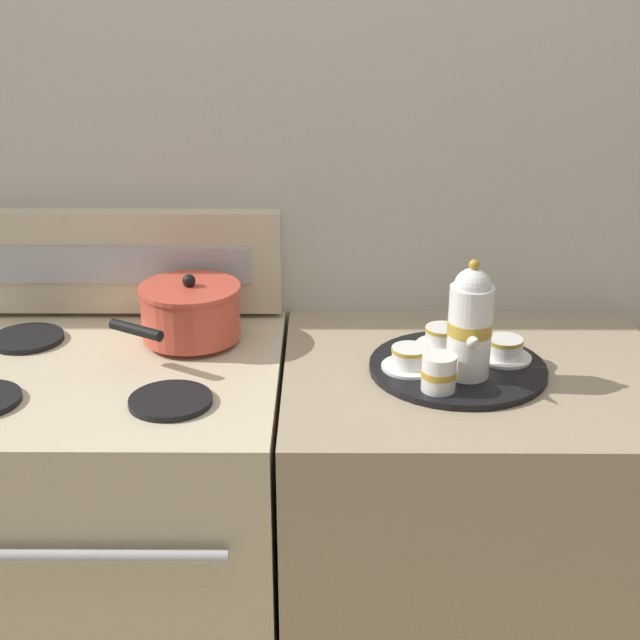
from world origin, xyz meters
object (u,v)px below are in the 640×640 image
Objects in this scene: teacup_left at (504,349)px; teacup_front at (410,358)px; stove at (113,554)px; saucepan at (190,311)px; serving_tray at (457,368)px; creamer_jug at (439,373)px; teapot at (470,323)px; teacup_right at (443,337)px.

teacup_left is 1.00× the size of teacup_front.
saucepan is (0.18, 0.14, 0.52)m from stove.
serving_tray is 5.06× the size of creamer_jug.
teacup_left and teacup_front have the same top height.
teacup_right is at bearing 102.93° from teapot.
saucepan is at bearing 160.62° from teacup_front.
teapot is 0.15m from teacup_left.
stove is 0.57m from saucepan.
teacup_left is (0.65, -0.11, -0.03)m from saucepan.
serving_tray is 0.13m from teapot.
teacup_left is at bearing 2.04° from stove.
creamer_jug is (0.68, -0.11, 0.50)m from stove.
serving_tray is 1.50× the size of teapot.
saucepan is at bearing 165.55° from serving_tray.
teapot is 2.12× the size of teacup_right.
teapot is 2.12× the size of teacup_left.
stove is 0.80m from teacup_front.
stove is at bearing 170.64° from creamer_jug.
teacup_right reaches higher than serving_tray.
teacup_left reaches higher than serving_tray.
saucepan is at bearing 161.21° from teapot.
teacup_front is (-0.20, -0.05, 0.00)m from teacup_left.
teapot reaches higher than teacup_left.
teacup_left is 0.13m from teacup_right.
teacup_left is at bearing -26.65° from teacup_right.
teapot is at bearing -77.71° from serving_tray.
stove is 0.85m from creamer_jug.
teacup_right is at bearing 7.11° from stove.
creamer_jug is at bearing -27.02° from saucepan.
teapot is (0.74, -0.05, 0.57)m from stove.
creamer_jug reaches higher than teacup_left.
teapot is at bearing -16.26° from teacup_front.
stove is 8.14× the size of teacup_front.
saucepan is 0.54m from teacup_right.
saucepan reaches higher than serving_tray.
saucepan reaches higher than teacup_right.
serving_tray is at bearing -14.45° from saucepan.
saucepan is 0.83× the size of serving_tray.
teacup_right is 1.00× the size of teacup_front.
serving_tray is at bearing 0.07° from stove.
teacup_front is at bearing -126.39° from teacup_right.
stove is at bearing -172.89° from teacup_right.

